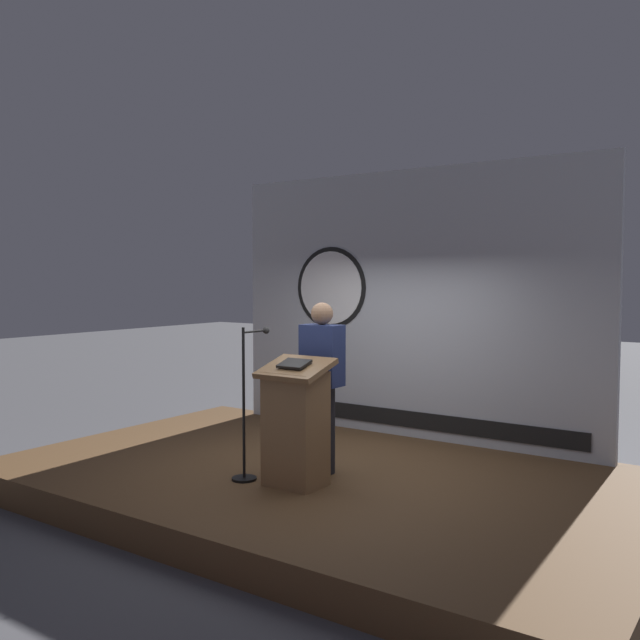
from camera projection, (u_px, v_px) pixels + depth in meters
name	position (u px, v px, depth m)	size (l,w,h in m)	color
ground_plane	(322.00, 499.00, 6.94)	(40.00, 40.00, 0.00)	#4C4C51
stage_platform	(322.00, 485.00, 6.93)	(6.40, 4.00, 0.30)	brown
banner_display	(406.00, 305.00, 8.36)	(4.83, 0.12, 3.24)	#B2B7C1
podium	(296.00, 424.00, 6.39)	(0.64, 0.49, 1.19)	olive
speaker_person	(322.00, 386.00, 6.78)	(0.40, 0.26, 1.70)	black
microphone_stand	(247.00, 426.00, 6.60)	(0.24, 0.50, 1.47)	black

